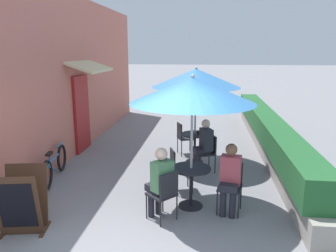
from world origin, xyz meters
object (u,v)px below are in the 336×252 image
at_px(patio_umbrella_near, 193,90).
at_px(cafe_chair_mid_right, 208,150).
at_px(cafe_chair_near_back, 231,183).
at_px(seated_patron_mid_right, 204,143).
at_px(cafe_chair_near_left, 178,167).
at_px(cafe_chair_near_right, 165,192).
at_px(seated_patron_near_right, 160,180).
at_px(patio_umbrella_mid, 196,78).
at_px(seated_patron_near_back, 230,176).
at_px(bicycle_leaning, 55,165).
at_px(cafe_chair_mid_left, 183,136).
at_px(patio_table_near, 191,180).
at_px(coffee_cup_mid, 198,132).
at_px(patio_table_mid, 195,143).
at_px(menu_board, 22,201).

relative_size(patio_umbrella_near, cafe_chair_mid_right, 2.75).
distance_m(cafe_chair_near_back, seated_patron_mid_right, 1.91).
xyz_separation_m(cafe_chair_near_left, cafe_chair_near_right, (-0.11, -1.20, 0.00)).
xyz_separation_m(seated_patron_near_right, patio_umbrella_mid, (0.46, 2.92, 1.43)).
distance_m(seated_patron_near_back, bicycle_leaning, 3.86).
bearing_deg(cafe_chair_mid_right, cafe_chair_mid_left, 6.30).
relative_size(patio_table_near, seated_patron_near_back, 0.59).
bearing_deg(seated_patron_mid_right, patio_umbrella_near, 151.14).
relative_size(cafe_chair_near_back, bicycle_leaning, 0.50).
bearing_deg(cafe_chair_mid_right, cafe_chair_near_right, 141.10).
height_order(seated_patron_near_right, coffee_cup_mid, seated_patron_near_right).
bearing_deg(coffee_cup_mid, patio_umbrella_mid, 164.63).
relative_size(cafe_chair_near_left, bicycle_leaning, 0.50).
height_order(patio_table_mid, menu_board, menu_board).
bearing_deg(menu_board, patio_umbrella_near, 13.20).
bearing_deg(patio_umbrella_mid, seated_patron_near_right, -98.99).
distance_m(patio_table_mid, menu_board, 4.36).
height_order(seated_patron_near_back, coffee_cup_mid, seated_patron_near_back).
relative_size(seated_patron_near_right, coffee_cup_mid, 13.89).
distance_m(cafe_chair_near_right, seated_patron_near_right, 0.20).
relative_size(cafe_chair_near_right, cafe_chair_mid_left, 1.00).
distance_m(cafe_chair_near_left, patio_table_mid, 1.81).
height_order(cafe_chair_near_left, cafe_chair_mid_right, same).
bearing_deg(patio_umbrella_near, cafe_chair_near_right, -125.36).
height_order(cafe_chair_mid_left, coffee_cup_mid, cafe_chair_mid_left).
distance_m(cafe_chair_near_right, coffee_cup_mid, 3.02).
distance_m(cafe_chair_near_right, seated_patron_mid_right, 2.42).
distance_m(seated_patron_mid_right, coffee_cup_mid, 0.66).
xyz_separation_m(patio_table_near, bicycle_leaning, (-3.01, 0.91, -0.18)).
bearing_deg(coffee_cup_mid, cafe_chair_mid_left, 122.93).
bearing_deg(patio_table_mid, patio_umbrella_mid, 0.00).
height_order(patio_umbrella_mid, cafe_chair_mid_left, patio_umbrella_mid).
height_order(seated_patron_mid_right, coffee_cup_mid, seated_patron_mid_right).
relative_size(patio_table_near, bicycle_leaning, 0.43).
distance_m(patio_table_mid, coffee_cup_mid, 0.29).
xyz_separation_m(cafe_chair_mid_left, seated_patron_mid_right, (0.56, -1.27, 0.17)).
xyz_separation_m(patio_umbrella_mid, cafe_chair_mid_left, (-0.33, 0.61, -1.60)).
bearing_deg(cafe_chair_near_right, patio_umbrella_near, 6.30).
bearing_deg(patio_umbrella_mid, cafe_chair_near_left, -98.42).
height_order(patio_table_mid, cafe_chair_mid_right, cafe_chair_mid_right).
height_order(bicycle_leaning, menu_board, menu_board).
bearing_deg(seated_patron_mid_right, cafe_chair_near_right, 143.17).
distance_m(cafe_chair_near_back, menu_board, 3.41).
bearing_deg(cafe_chair_mid_right, seated_patron_near_back, 168.08).
bearing_deg(patio_table_near, seated_patron_mid_right, 83.41).
xyz_separation_m(cafe_chair_near_left, seated_patron_near_back, (0.96, -0.81, 0.17)).
height_order(seated_patron_near_back, seated_patron_mid_right, same).
relative_size(cafe_chair_near_right, menu_board, 0.86).
bearing_deg(seated_patron_near_back, patio_table_mid, -63.34).
xyz_separation_m(patio_table_near, patio_umbrella_mid, (-0.03, 2.42, 1.61)).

